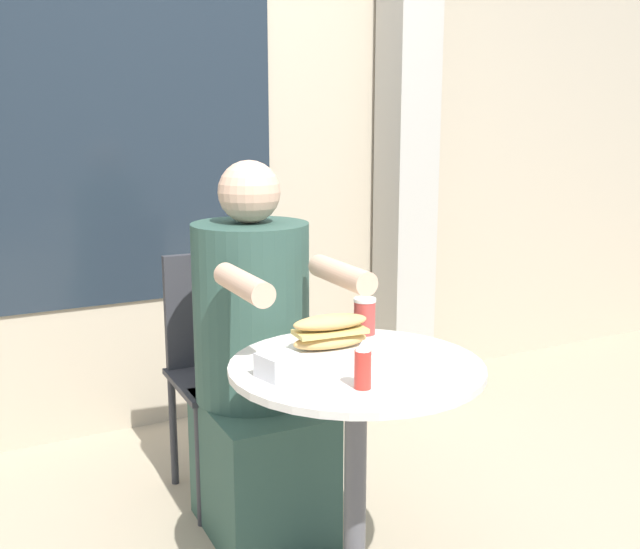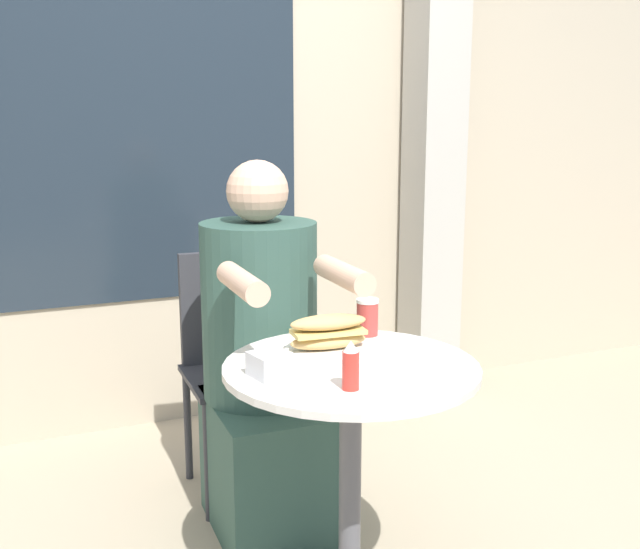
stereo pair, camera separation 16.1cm
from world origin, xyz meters
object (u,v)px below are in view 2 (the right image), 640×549
object	(u,v)px
sandwich_on_plate	(328,336)
diner_chair	(233,348)
cafe_table	(350,435)
drink_cup	(367,317)
seated_diner	(264,376)
condiment_bottle	(351,366)

from	to	relation	value
sandwich_on_plate	diner_chair	bearing A→B (deg)	93.10
cafe_table	drink_cup	xyz separation A→B (m)	(0.16, 0.22, 0.25)
diner_chair	drink_cup	xyz separation A→B (m)	(0.21, -0.66, 0.26)
diner_chair	sandwich_on_plate	world-z (taller)	diner_chair
seated_diner	sandwich_on_plate	distance (m)	0.47
cafe_table	seated_diner	xyz separation A→B (m)	(-0.05, 0.53, 0.00)
diner_chair	sandwich_on_plate	size ratio (longest dim) A/B	3.65
seated_diner	condiment_bottle	distance (m)	0.74
seated_diner	condiment_bottle	size ratio (longest dim) A/B	10.31
diner_chair	sandwich_on_plate	bearing A→B (deg)	95.28
drink_cup	condiment_bottle	distance (m)	0.46
diner_chair	seated_diner	bearing A→B (deg)	91.38
cafe_table	diner_chair	size ratio (longest dim) A/B	0.83
cafe_table	sandwich_on_plate	bearing A→B (deg)	93.11
diner_chair	seated_diner	distance (m)	0.35
cafe_table	sandwich_on_plate	world-z (taller)	sandwich_on_plate
drink_cup	diner_chair	bearing A→B (deg)	107.71
sandwich_on_plate	drink_cup	distance (m)	0.20
condiment_bottle	sandwich_on_plate	bearing A→B (deg)	75.66
cafe_table	sandwich_on_plate	distance (m)	0.27
seated_diner	cafe_table	bearing A→B (deg)	97.82
diner_chair	drink_cup	world-z (taller)	diner_chair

